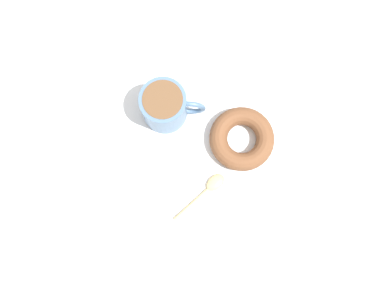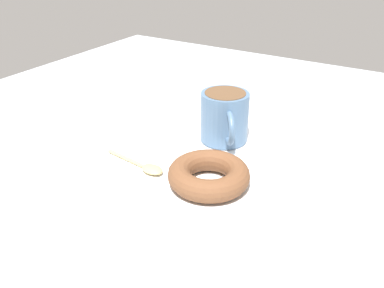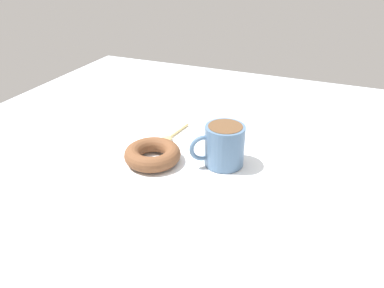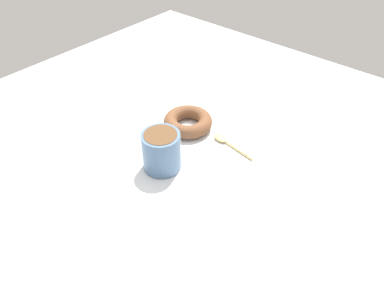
# 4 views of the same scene
# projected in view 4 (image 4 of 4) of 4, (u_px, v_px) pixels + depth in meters

# --- Properties ---
(ground_plane) EXTENTS (1.20, 1.20, 0.02)m
(ground_plane) POSITION_uv_depth(u_px,v_px,m) (184.00, 152.00, 0.83)
(ground_plane) COLOR #B2BCC6
(napkin) EXTENTS (0.32, 0.32, 0.00)m
(napkin) POSITION_uv_depth(u_px,v_px,m) (192.00, 152.00, 0.82)
(napkin) COLOR white
(napkin) RESTS_ON ground_plane
(coffee_cup) EXTENTS (0.10, 0.09, 0.08)m
(coffee_cup) POSITION_uv_depth(u_px,v_px,m) (162.00, 150.00, 0.75)
(coffee_cup) COLOR slate
(coffee_cup) RESTS_ON napkin
(donut) EXTENTS (0.11, 0.11, 0.03)m
(donut) POSITION_uv_depth(u_px,v_px,m) (188.00, 122.00, 0.87)
(donut) COLOR brown
(donut) RESTS_ON napkin
(spoon) EXTENTS (0.03, 0.11, 0.01)m
(spoon) POSITION_uv_depth(u_px,v_px,m) (225.00, 141.00, 0.84)
(spoon) COLOR #D8B772
(spoon) RESTS_ON napkin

